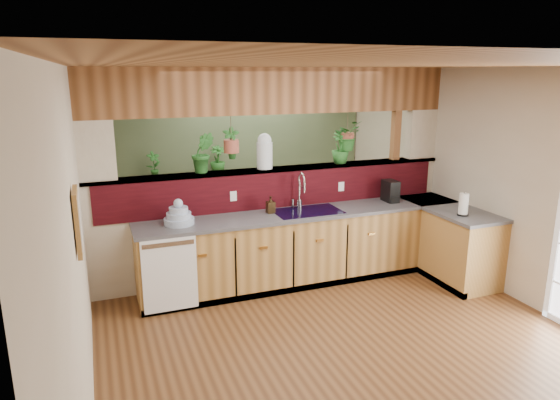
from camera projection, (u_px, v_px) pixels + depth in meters
name	position (u px, v px, depth m)	size (l,w,h in m)	color
ground	(322.00, 318.00, 5.32)	(4.60, 7.00, 0.01)	#57341B
ceiling	(328.00, 66.00, 4.67)	(4.60, 7.00, 0.01)	brown
wall_back	(231.00, 150.00, 8.17)	(4.60, 0.02, 2.60)	beige
wall_left	(78.00, 224.00, 4.21)	(0.02, 7.00, 2.60)	beige
wall_right	(503.00, 182.00, 5.79)	(0.02, 7.00, 2.60)	beige
pass_through_partition	(280.00, 183.00, 6.26)	(4.60, 0.21, 2.60)	beige
pass_through_ledge	(277.00, 169.00, 6.20)	(4.60, 0.21, 0.04)	brown
header_beam	(277.00, 91.00, 5.96)	(4.60, 0.15, 0.55)	brown
sage_backwall	(232.00, 150.00, 8.15)	(4.55, 0.02, 2.55)	#586D4A
countertop	(353.00, 243.00, 6.29)	(4.14, 1.52, 0.90)	olive
dishwasher	(170.00, 274.00, 5.30)	(0.58, 0.03, 0.82)	white
navy_sink	(307.00, 217.00, 6.09)	(0.82, 0.50, 0.18)	black
framed_print	(78.00, 221.00, 3.43)	(0.04, 0.35, 0.45)	olive
faucet	(300.00, 189.00, 6.14)	(0.20, 0.20, 0.46)	#B7B7B2
dish_stack	(179.00, 216.00, 5.53)	(0.34, 0.34, 0.29)	#A1B2D0
soap_dispenser	(271.00, 205.00, 5.97)	(0.09, 0.10, 0.21)	#352513
coffee_maker	(391.00, 192.00, 6.49)	(0.15, 0.25, 0.28)	black
paper_towel	(463.00, 205.00, 5.87)	(0.13, 0.13, 0.28)	black
glass_jar	(265.00, 151.00, 6.09)	(0.20, 0.20, 0.43)	silver
ledge_plant_left	(203.00, 153.00, 5.82)	(0.26, 0.21, 0.48)	#215B20
ledge_plant_right	(340.00, 148.00, 6.45)	(0.23, 0.23, 0.40)	#215B20
hanging_plant_a	(231.00, 133.00, 5.88)	(0.23, 0.19, 0.50)	brown
hanging_plant_b	(348.00, 123.00, 6.40)	(0.42, 0.39, 0.50)	brown
shelving_console	(187.00, 205.00, 7.86)	(1.46, 0.39, 0.97)	black
shelf_plant_a	(154.00, 164.00, 7.53)	(0.21, 0.14, 0.40)	#215B20
shelf_plant_b	(218.00, 160.00, 7.86)	(0.24, 0.24, 0.43)	#215B20
floor_plant	(293.00, 214.00, 7.89)	(0.65, 0.56, 0.72)	#215B20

